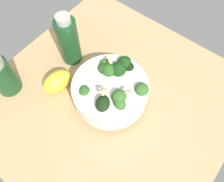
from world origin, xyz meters
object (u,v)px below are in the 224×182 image
(bowl_of_broccoli, at_px, (113,90))
(bottle_short, at_px, (1,75))
(lemon_wedge, at_px, (57,82))
(bottle_tall, at_px, (68,41))

(bowl_of_broccoli, relative_size, bottle_short, 1.48)
(lemon_wedge, relative_size, bottle_short, 0.65)
(bottle_short, bearing_deg, lemon_wedge, -51.41)
(bowl_of_broccoli, xyz_separation_m, lemon_wedge, (-0.06, 0.12, -0.02))
(bottle_tall, distance_m, bottle_short, 0.17)
(bottle_tall, bearing_deg, bottle_short, 159.67)
(bottle_tall, relative_size, bottle_short, 1.26)
(bowl_of_broccoli, distance_m, bottle_short, 0.26)
(bowl_of_broccoli, xyz_separation_m, bottle_short, (-0.13, 0.22, 0.01))
(bowl_of_broccoli, bearing_deg, lemon_wedge, 114.64)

